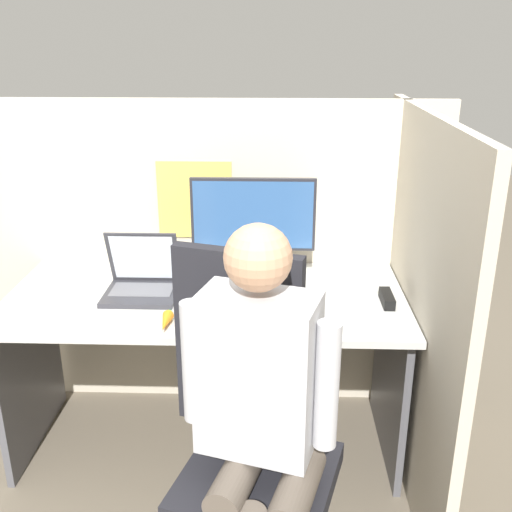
{
  "coord_description": "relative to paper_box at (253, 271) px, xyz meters",
  "views": [
    {
      "loc": [
        0.29,
        -1.91,
        1.79
      ],
      "look_at": [
        0.22,
        0.19,
        1.0
      ],
      "focal_mm": 42.0,
      "sensor_mm": 36.0,
      "label": 1
    }
  ],
  "objects": [
    {
      "name": "office_chair",
      "position": [
        0.02,
        -0.85,
        -0.21
      ],
      "size": [
        0.58,
        0.62,
        1.15
      ],
      "color": "black",
      "rests_on": "ground"
    },
    {
      "name": "cubicle_panel_right",
      "position": [
        0.67,
        -0.26,
        -0.03
      ],
      "size": [
        0.04,
        1.42,
        1.51
      ],
      "color": "#B7AD99",
      "rests_on": "ground"
    },
    {
      "name": "person",
      "position": [
        0.07,
        -1.01,
        -0.02
      ],
      "size": [
        0.46,
        0.46,
        1.31
      ],
      "color": "brown",
      "rests_on": "ground"
    },
    {
      "name": "desk",
      "position": [
        -0.19,
        -0.18,
        -0.21
      ],
      "size": [
        1.67,
        0.77,
        0.75
      ],
      "color": "#B7B7B2",
      "rests_on": "ground"
    },
    {
      "name": "paper_box",
      "position": [
        0.0,
        0.0,
        0.0
      ],
      "size": [
        0.31,
        0.25,
        0.08
      ],
      "color": "white",
      "rests_on": "desk"
    },
    {
      "name": "mouse",
      "position": [
        -0.26,
        -0.25,
        -0.02
      ],
      "size": [
        0.06,
        0.04,
        0.04
      ],
      "color": "black",
      "rests_on": "desk"
    },
    {
      "name": "ground_plane",
      "position": [
        -0.19,
        -0.57,
        -0.79
      ],
      "size": [
        12.0,
        12.0,
        0.0
      ],
      "primitive_type": "plane",
      "color": "#665B4C"
    },
    {
      "name": "monitor",
      "position": [
        0.0,
        0.0,
        0.24
      ],
      "size": [
        0.54,
        0.21,
        0.38
      ],
      "color": "#232328",
      "rests_on": "paper_box"
    },
    {
      "name": "carrot_toy",
      "position": [
        -0.31,
        -0.48,
        -0.02
      ],
      "size": [
        0.04,
        0.15,
        0.04
      ],
      "color": "orange",
      "rests_on": "desk"
    },
    {
      "name": "laptop",
      "position": [
        -0.46,
        -0.18,
        0.01
      ],
      "size": [
        0.3,
        0.26,
        0.26
      ],
      "color": "#2D2D33",
      "rests_on": "desk"
    },
    {
      "name": "cubicle_panel_back",
      "position": [
        -0.19,
        0.23,
        -0.03
      ],
      "size": [
        2.17,
        0.05,
        1.51
      ],
      "color": "#B7AD99",
      "rests_on": "ground"
    },
    {
      "name": "stapler",
      "position": [
        0.55,
        -0.24,
        -0.02
      ],
      "size": [
        0.04,
        0.15,
        0.04
      ],
      "color": "black",
      "rests_on": "desk"
    }
  ]
}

